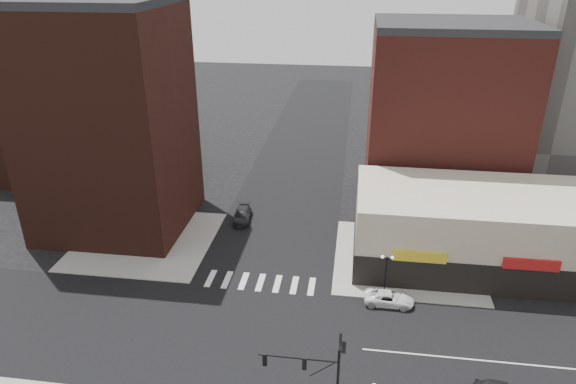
# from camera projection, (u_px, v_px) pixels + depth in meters

# --- Properties ---
(ground) EXTENTS (240.00, 240.00, 0.00)m
(ground) POSITION_uv_depth(u_px,v_px,m) (244.00, 338.00, 43.52)
(ground) COLOR black
(ground) RESTS_ON ground
(road_ew) EXTENTS (200.00, 14.00, 0.02)m
(road_ew) POSITION_uv_depth(u_px,v_px,m) (244.00, 338.00, 43.52)
(road_ew) COLOR black
(road_ew) RESTS_ON ground
(road_ns) EXTENTS (14.00, 200.00, 0.02)m
(road_ns) POSITION_uv_depth(u_px,v_px,m) (244.00, 338.00, 43.52)
(road_ns) COLOR black
(road_ns) RESTS_ON ground
(sidewalk_nw) EXTENTS (15.00, 15.00, 0.12)m
(sidewalk_nw) POSITION_uv_depth(u_px,v_px,m) (146.00, 240.00, 58.34)
(sidewalk_nw) COLOR gray
(sidewalk_nw) RESTS_ON ground
(sidewalk_ne) EXTENTS (15.00, 15.00, 0.12)m
(sidewalk_ne) POSITION_uv_depth(u_px,v_px,m) (406.00, 259.00, 54.74)
(sidewalk_ne) COLOR gray
(sidewalk_ne) RESTS_ON ground
(building_nw) EXTENTS (16.00, 15.00, 25.00)m
(building_nw) POSITION_uv_depth(u_px,v_px,m) (109.00, 123.00, 57.28)
(building_nw) COLOR #3B1B12
(building_nw) RESTS_ON ground
(building_nw_low) EXTENTS (20.00, 18.00, 12.00)m
(building_nw_low) POSITION_uv_depth(u_px,v_px,m) (79.00, 131.00, 75.56)
(building_nw_low) COLOR #3B1B12
(building_nw_low) RESTS_ON ground
(building_ne_midrise) EXTENTS (18.00, 15.00, 22.00)m
(building_ne_midrise) POSITION_uv_depth(u_px,v_px,m) (443.00, 121.00, 63.08)
(building_ne_midrise) COLOR maroon
(building_ne_midrise) RESTS_ON ground
(building_ne_row) EXTENTS (24.20, 12.20, 8.00)m
(building_ne_row) POSITION_uv_depth(u_px,v_px,m) (472.00, 234.00, 53.02)
(building_ne_row) COLOR #C3B79B
(building_ne_row) RESTS_ON ground
(traffic_signal) EXTENTS (5.59, 3.09, 7.77)m
(traffic_signal) POSITION_uv_depth(u_px,v_px,m) (324.00, 369.00, 33.50)
(traffic_signal) COLOR black
(traffic_signal) RESTS_ON ground
(street_lamp_ne) EXTENTS (1.22, 0.32, 4.16)m
(street_lamp_ne) POSITION_uv_depth(u_px,v_px,m) (387.00, 265.00, 47.85)
(street_lamp_ne) COLOR black
(street_lamp_ne) RESTS_ON sidewalk_ne
(white_suv) EXTENTS (4.61, 2.17, 1.27)m
(white_suv) POSITION_uv_depth(u_px,v_px,m) (389.00, 298.00, 47.54)
(white_suv) COLOR white
(white_suv) RESTS_ON ground
(dark_sedan_north) EXTENTS (2.48, 5.06, 1.42)m
(dark_sedan_north) POSITION_uv_depth(u_px,v_px,m) (242.00, 215.00, 62.60)
(dark_sedan_north) COLOR black
(dark_sedan_north) RESTS_ON ground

